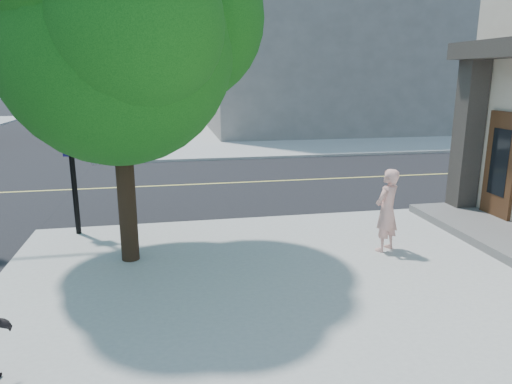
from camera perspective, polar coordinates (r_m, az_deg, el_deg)
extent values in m
plane|color=black|center=(11.99, -20.55, -4.58)|extent=(140.00, 140.00, 0.00)
cube|color=black|center=(16.28, -18.03, 0.43)|extent=(140.00, 9.00, 0.01)
cube|color=#A6A6A0|center=(34.83, 8.39, 7.99)|extent=(29.00, 25.00, 0.12)
cube|color=slate|center=(11.97, 26.11, -4.12)|extent=(1.60, 4.00, 0.18)
cube|color=#35302B|center=(13.21, 24.43, 6.60)|extent=(0.55, 0.55, 4.20)
cube|color=#422614|center=(12.67, 27.64, 2.77)|extent=(0.10, 1.00, 2.60)
cube|color=slate|center=(35.45, 9.35, 19.50)|extent=(18.00, 16.00, 14.00)
imported|color=#E2A295|center=(9.88, 15.64, -2.16)|extent=(0.75, 0.68, 1.72)
cylinder|color=black|center=(9.17, -15.67, 2.13)|extent=(0.34, 0.34, 3.43)
sphere|color=#175A14|center=(9.00, -16.66, 16.54)|extent=(4.20, 4.20, 4.20)
sphere|color=#175A14|center=(9.59, -9.32, 20.17)|extent=(3.24, 3.24, 3.24)
sphere|color=#175A14|center=(9.95, -22.37, 20.23)|extent=(3.05, 3.05, 3.05)
sphere|color=#175A14|center=(7.95, -14.67, 19.14)|extent=(2.86, 2.86, 2.86)
cylinder|color=black|center=(11.07, -21.69, 5.46)|extent=(0.12, 0.12, 4.13)
cube|color=white|center=(10.99, -21.68, 7.99)|extent=(0.54, 0.04, 0.20)
cube|color=navy|center=(11.04, -21.46, 5.46)|extent=(0.44, 0.04, 0.54)
imported|color=black|center=(10.97, -22.30, 12.06)|extent=(0.16, 0.20, 0.98)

